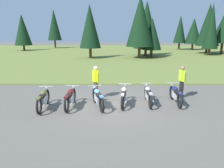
% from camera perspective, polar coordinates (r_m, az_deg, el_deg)
% --- Properties ---
extents(ground_plane, '(140.00, 140.00, 0.00)m').
position_cam_1_polar(ground_plane, '(10.08, -0.01, -5.77)').
color(ground_plane, '#605B54').
extents(grass_moorland, '(80.00, 44.00, 0.10)m').
position_cam_1_polar(grass_moorland, '(35.75, 0.14, 8.08)').
color(grass_moorland, olive).
rests_on(grass_moorland, ground).
extents(forest_treeline, '(36.65, 22.28, 8.04)m').
position_cam_1_polar(forest_treeline, '(36.15, 8.49, 14.59)').
color(forest_treeline, '#47331E').
rests_on(forest_treeline, ground).
extents(motorcycle_olive, '(0.62, 2.10, 0.88)m').
position_cam_1_polar(motorcycle_olive, '(10.11, -17.40, -3.74)').
color(motorcycle_olive, black).
rests_on(motorcycle_olive, ground).
extents(motorcycle_maroon, '(0.62, 2.10, 0.88)m').
position_cam_1_polar(motorcycle_maroon, '(10.01, -10.70, -3.52)').
color(motorcycle_maroon, black).
rests_on(motorcycle_maroon, ground).
extents(motorcycle_sky_blue, '(0.82, 2.04, 0.88)m').
position_cam_1_polar(motorcycle_sky_blue, '(9.84, -3.55, -3.60)').
color(motorcycle_sky_blue, black).
rests_on(motorcycle_sky_blue, ground).
extents(motorcycle_cream, '(0.62, 2.09, 0.88)m').
position_cam_1_polar(motorcycle_cream, '(10.15, 3.31, -3.06)').
color(motorcycle_cream, black).
rests_on(motorcycle_cream, ground).
extents(motorcycle_silver, '(0.62, 2.10, 0.88)m').
position_cam_1_polar(motorcycle_silver, '(10.42, 9.65, -2.81)').
color(motorcycle_silver, black).
rests_on(motorcycle_silver, ground).
extents(motorcycle_navy, '(0.62, 2.10, 0.88)m').
position_cam_1_polar(motorcycle_navy, '(10.76, 16.53, -2.66)').
color(motorcycle_navy, black).
rests_on(motorcycle_navy, ground).
extents(rider_near_row_end, '(0.27, 0.55, 1.67)m').
position_cam_1_polar(rider_near_row_end, '(11.71, 18.06, 1.08)').
color(rider_near_row_end, black).
rests_on(rider_near_row_end, ground).
extents(rider_with_back_turned, '(0.37, 0.49, 1.67)m').
position_cam_1_polar(rider_with_back_turned, '(11.06, -4.11, 1.01)').
color(rider_with_back_turned, '#4C4233').
rests_on(rider_with_back_turned, ground).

